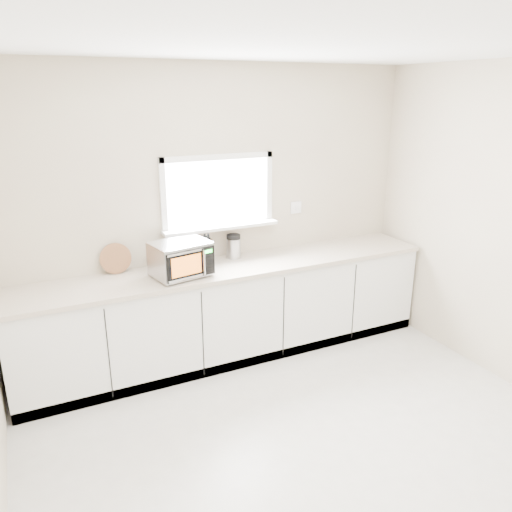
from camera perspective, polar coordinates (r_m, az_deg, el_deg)
ground at (r=3.75m, az=8.36°, el=-22.51°), size 4.00×4.00×0.00m
back_wall at (r=4.74m, az=-4.38°, el=5.10°), size 4.00×0.17×2.70m
cabinets at (r=4.78m, az=-2.81°, el=-6.47°), size 3.92×0.60×0.88m
countertop at (r=4.60m, az=-2.85°, el=-1.31°), size 3.92×0.64×0.04m
microwave at (r=4.33m, az=-8.57°, el=-0.28°), size 0.53×0.45×0.30m
knife_block at (r=4.59m, az=-5.83°, el=0.59°), size 0.11×0.22×0.31m
cutting_board at (r=4.52m, az=-15.75°, el=-0.27°), size 0.27×0.06×0.27m
coffee_grinder at (r=4.76m, az=-2.58°, el=1.13°), size 0.17×0.17×0.24m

